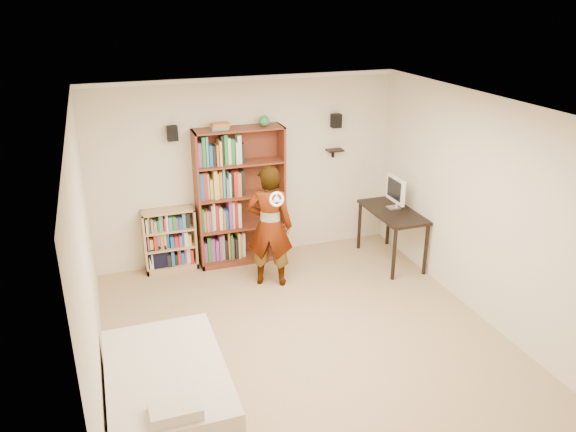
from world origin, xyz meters
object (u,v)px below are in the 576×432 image
at_px(daybed, 167,382).
at_px(person, 270,226).
at_px(low_bookshelf, 170,240).
at_px(computer_desk, 391,236).
at_px(tall_bookshelf, 240,197).

distance_m(daybed, person, 2.70).
bearing_deg(daybed, person, 50.33).
height_order(low_bookshelf, daybed, low_bookshelf).
height_order(computer_desk, daybed, computer_desk).
xyz_separation_m(daybed, person, (1.68, 2.03, 0.59)).
relative_size(tall_bookshelf, daybed, 1.15).
distance_m(tall_bookshelf, daybed, 3.30).
height_order(low_bookshelf, person, person).
distance_m(tall_bookshelf, low_bookshelf, 1.18).
relative_size(low_bookshelf, daybed, 0.52).
xyz_separation_m(tall_bookshelf, person, (0.19, -0.81, -0.16)).
bearing_deg(computer_desk, tall_bookshelf, 160.62).
bearing_deg(computer_desk, person, -177.68).
height_order(tall_bookshelf, person, tall_bookshelf).
bearing_deg(low_bookshelf, computer_desk, -14.01).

